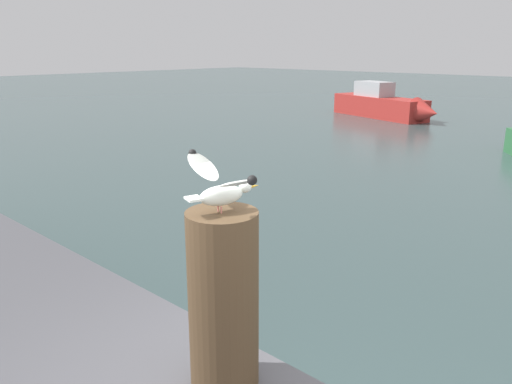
% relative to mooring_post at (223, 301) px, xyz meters
% --- Properties ---
extents(mooring_post, '(0.37, 0.37, 0.97)m').
position_rel_mooring_post_xyz_m(mooring_post, '(0.00, 0.00, 0.00)').
color(mooring_post, '#4C3823').
rests_on(mooring_post, harbor_quay).
extents(seagull, '(0.68, 0.39, 0.26)m').
position_rel_mooring_post_xyz_m(seagull, '(0.00, 0.00, 0.62)').
color(seagull, '#C66D60').
rests_on(seagull, mooring_post).
extents(boat_red, '(5.94, 2.90, 1.65)m').
position_rel_mooring_post_xyz_m(boat_red, '(-9.59, 19.36, -1.23)').
color(boat_red, '#B72D28').
rests_on(boat_red, ground_plane).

